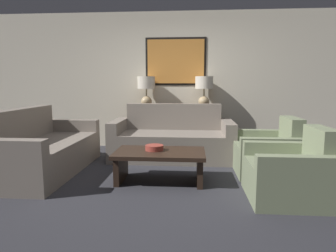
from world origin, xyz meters
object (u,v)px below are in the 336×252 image
(couch_by_back_wall, at_px, (172,141))
(decorative_bowl, at_px, (154,148))
(table_lamp_left, at_px, (146,88))
(armchair_near_back_wall, at_px, (269,154))
(coffee_table, at_px, (160,159))
(armchair_near_camera, at_px, (291,175))
(table_lamp_right, at_px, (204,88))
(couch_by_side, at_px, (43,151))
(console_table, at_px, (175,129))

(couch_by_back_wall, height_order, decorative_bowl, couch_by_back_wall)
(table_lamp_left, relative_size, armchair_near_back_wall, 0.71)
(coffee_table, height_order, armchair_near_camera, armchair_near_camera)
(table_lamp_right, height_order, armchair_near_back_wall, table_lamp_right)
(armchair_near_back_wall, bearing_deg, couch_by_back_wall, 151.28)
(couch_by_side, bearing_deg, table_lamp_right, 35.31)
(table_lamp_left, xyz_separation_m, couch_by_side, (-1.26, -1.67, -0.88))
(table_lamp_right, xyz_separation_m, decorative_bowl, (-0.71, -1.92, -0.75))
(console_table, height_order, armchair_near_back_wall, armchair_near_back_wall)
(coffee_table, relative_size, armchair_near_camera, 1.35)
(armchair_near_back_wall, height_order, armchair_near_camera, same)
(console_table, bearing_deg, decorative_bowl, -94.73)
(decorative_bowl, distance_m, armchair_near_camera, 1.67)
(table_lamp_left, distance_m, armchair_near_camera, 3.27)
(console_table, xyz_separation_m, coffee_table, (-0.08, -1.96, -0.10))
(console_table, distance_m, armchair_near_back_wall, 2.05)
(decorative_bowl, xyz_separation_m, armchair_near_camera, (1.58, -0.53, -0.16))
(table_lamp_right, xyz_separation_m, coffee_table, (-0.63, -1.96, -0.89))
(table_lamp_left, distance_m, decorative_bowl, 2.10)
(console_table, xyz_separation_m, armchair_near_back_wall, (1.42, -1.48, -0.12))
(table_lamp_left, bearing_deg, couch_by_side, -126.97)
(table_lamp_left, distance_m, armchair_near_back_wall, 2.63)
(couch_by_side, xyz_separation_m, coffee_table, (1.72, -0.29, -0.01))
(couch_by_back_wall, relative_size, armchair_near_back_wall, 2.37)
(couch_by_side, bearing_deg, couch_by_back_wall, 28.13)
(table_lamp_right, distance_m, couch_by_back_wall, 1.26)
(coffee_table, distance_m, armchair_near_back_wall, 1.58)
(armchair_near_back_wall, bearing_deg, coffee_table, -162.15)
(console_table, height_order, coffee_table, console_table)
(table_lamp_left, distance_m, couch_by_back_wall, 1.26)
(table_lamp_right, height_order, armchair_near_camera, table_lamp_right)
(armchair_near_back_wall, bearing_deg, table_lamp_right, 120.36)
(console_table, bearing_deg, table_lamp_right, 0.00)
(table_lamp_right, relative_size, armchair_near_back_wall, 0.71)
(table_lamp_right, distance_m, coffee_table, 2.25)
(console_table, distance_m, table_lamp_right, 0.96)
(couch_by_back_wall, distance_m, armchair_near_back_wall, 1.62)
(coffee_table, xyz_separation_m, decorative_bowl, (-0.08, 0.05, 0.14))
(couch_by_back_wall, relative_size, armchair_near_camera, 2.37)
(couch_by_back_wall, height_order, armchair_near_camera, couch_by_back_wall)
(decorative_bowl, bearing_deg, armchair_near_camera, -18.56)
(table_lamp_right, height_order, couch_by_back_wall, table_lamp_right)
(couch_by_side, distance_m, armchair_near_camera, 3.32)
(couch_by_back_wall, xyz_separation_m, armchair_near_camera, (1.42, -1.74, -0.03))
(table_lamp_left, height_order, armchair_near_back_wall, table_lamp_left)
(armchair_near_camera, bearing_deg, decorative_bowl, 161.44)
(table_lamp_right, xyz_separation_m, armchair_near_back_wall, (0.87, -1.48, -0.91))
(coffee_table, xyz_separation_m, armchair_near_back_wall, (1.50, 0.48, -0.02))
(console_table, relative_size, table_lamp_right, 2.60)
(couch_by_side, relative_size, decorative_bowl, 8.57)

